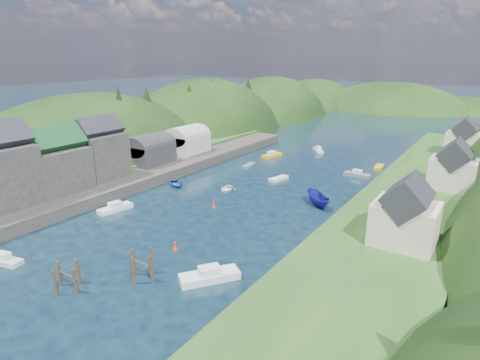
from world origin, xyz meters
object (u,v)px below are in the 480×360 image
Objects in this scene: piling_cluster_near at (67,279)px; channel_buoy_far at (214,205)px; channel_buoy_near at (175,246)px; piling_cluster_far at (142,268)px.

piling_cluster_near is 3.10× the size of channel_buoy_far.
piling_cluster_far is at bearing -76.33° from channel_buoy_near.
piling_cluster_near is at bearing -130.53° from piling_cluster_far.
channel_buoy_near is 1.00× the size of channel_buoy_far.
piling_cluster_far reaches higher than piling_cluster_near.
piling_cluster_far is at bearing 49.47° from piling_cluster_near.
piling_cluster_near reaches higher than channel_buoy_far.
piling_cluster_near is 27.53m from channel_buoy_far.
piling_cluster_far is 3.37× the size of channel_buoy_far.
piling_cluster_far is 3.37× the size of channel_buoy_near.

